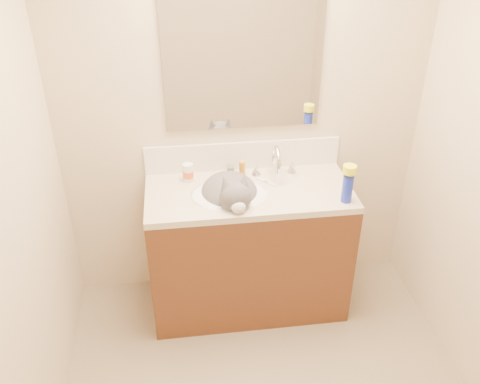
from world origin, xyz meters
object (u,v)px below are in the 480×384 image
object	(u,v)px
cat	(231,195)
pill_bottle	(188,172)
vanity_cabinet	(248,251)
basin	(229,204)
faucet	(276,164)
silver_jar	(230,171)
amber_bottle	(242,168)
spray_can	(347,189)

from	to	relation	value
cat	pill_bottle	size ratio (longest dim) A/B	4.32
vanity_cabinet	basin	xyz separation A→B (m)	(-0.12, -0.03, 0.38)
vanity_cabinet	faucet	xyz separation A→B (m)	(0.18, 0.14, 0.54)
vanity_cabinet	silver_jar	world-z (taller)	silver_jar
faucet	amber_bottle	xyz separation A→B (m)	(-0.20, 0.04, -0.04)
faucet	spray_can	bearing A→B (deg)	-44.14
basin	spray_can	bearing A→B (deg)	-14.25
faucet	cat	xyz separation A→B (m)	(-0.29, -0.16, -0.10)
basin	silver_jar	world-z (taller)	silver_jar
silver_jar	spray_can	size ratio (longest dim) A/B	0.38
pill_bottle	cat	bearing A→B (deg)	-37.24
amber_bottle	spray_can	xyz separation A→B (m)	(0.54, -0.37, 0.04)
cat	pill_bottle	distance (m)	0.30
spray_can	basin	bearing A→B (deg)	165.75
pill_bottle	spray_can	bearing A→B (deg)	-21.78
faucet	pill_bottle	world-z (taller)	faucet
vanity_cabinet	cat	xyz separation A→B (m)	(-0.11, -0.03, 0.44)
basin	pill_bottle	xyz separation A→B (m)	(-0.22, 0.18, 0.13)
silver_jar	amber_bottle	xyz separation A→B (m)	(0.07, -0.01, 0.02)
faucet	spray_can	world-z (taller)	faucet
vanity_cabinet	silver_jar	distance (m)	0.52
cat	spray_can	bearing A→B (deg)	-20.04
vanity_cabinet	amber_bottle	world-z (taller)	amber_bottle
basin	spray_can	distance (m)	0.68
pill_bottle	silver_jar	xyz separation A→B (m)	(0.26, 0.04, -0.03)
cat	spray_can	world-z (taller)	cat
vanity_cabinet	faucet	world-z (taller)	faucet
spray_can	cat	bearing A→B (deg)	165.15
basin	spray_can	xyz separation A→B (m)	(0.64, -0.16, 0.15)
spray_can	faucet	bearing A→B (deg)	135.86
vanity_cabinet	pill_bottle	world-z (taller)	pill_bottle
basin	silver_jar	distance (m)	0.24
cat	spray_can	xyz separation A→B (m)	(0.63, -0.17, 0.10)
faucet	silver_jar	bearing A→B (deg)	168.88
amber_bottle	faucet	bearing A→B (deg)	-12.52
basin	cat	bearing A→B (deg)	23.62
basin	spray_can	size ratio (longest dim) A/B	2.75
spray_can	silver_jar	bearing A→B (deg)	147.84
silver_jar	spray_can	xyz separation A→B (m)	(0.61, -0.38, 0.05)
faucet	vanity_cabinet	bearing A→B (deg)	-142.71
vanity_cabinet	pill_bottle	bearing A→B (deg)	156.07
silver_jar	amber_bottle	size ratio (longest dim) A/B	0.67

